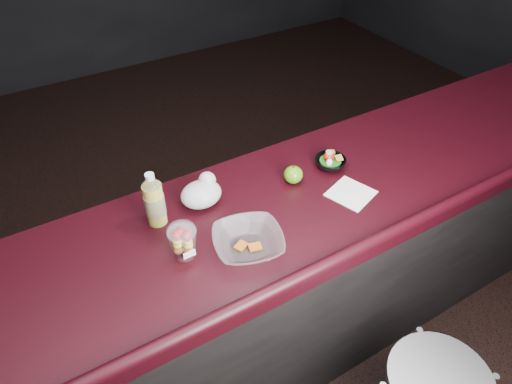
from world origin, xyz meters
TOP-DOWN VIEW (x-y plane):
  - room_shell at (0.00, 0.00)m, footprint 8.00×8.00m
  - counter at (0.00, 0.30)m, footprint 4.06×0.71m
  - lemonade_bottle at (-0.38, 0.45)m, footprint 0.08×0.08m
  - fruit_cup at (-0.36, 0.25)m, footprint 0.10×0.10m
  - green_apple at (0.19, 0.39)m, footprint 0.08×0.08m
  - plastic_bag at (-0.19, 0.46)m, footprint 0.16×0.13m
  - snack_bowl at (0.39, 0.39)m, footprint 0.15×0.15m
  - takeout_bowl at (-0.15, 0.16)m, footprint 0.30×0.30m
  - paper_napkin at (0.35, 0.20)m, footprint 0.20×0.20m

SIDE VIEW (x-z plane):
  - counter at x=0.00m, z-range 0.00..1.02m
  - paper_napkin at x=0.35m, z-range 1.02..1.02m
  - snack_bowl at x=0.39m, z-range 1.01..1.08m
  - takeout_bowl at x=-0.15m, z-range 1.02..1.08m
  - green_apple at x=0.19m, z-range 1.02..1.10m
  - plastic_bag at x=-0.19m, z-range 1.01..1.13m
  - fruit_cup at x=-0.36m, z-range 1.02..1.17m
  - lemonade_bottle at x=-0.38m, z-range 1.00..1.23m
  - room_shell at x=0.00m, z-range -2.17..5.83m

